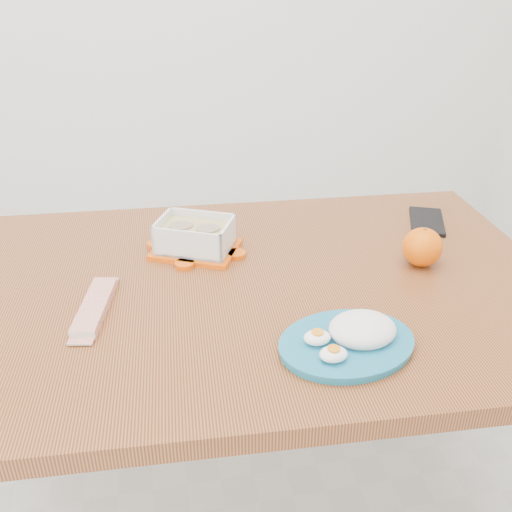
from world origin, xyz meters
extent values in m
cube|color=brown|center=(0.08, 0.05, 0.73)|extent=(1.31, 0.91, 0.04)
cylinder|color=brown|center=(-0.48, 0.44, 0.35)|extent=(0.06, 0.06, 0.71)
cylinder|color=brown|center=(0.67, 0.38, 0.35)|extent=(0.06, 0.06, 0.71)
cube|color=#E35006|center=(-0.03, 0.21, 0.76)|extent=(0.23, 0.21, 0.01)
cube|color=white|center=(-0.03, 0.21, 0.79)|extent=(0.20, 0.18, 0.07)
cube|color=tan|center=(-0.03, 0.21, 0.79)|extent=(0.18, 0.16, 0.04)
cylinder|color=tan|center=(-0.06, 0.22, 0.80)|extent=(0.07, 0.07, 0.02)
cylinder|color=tan|center=(0.00, 0.19, 0.80)|extent=(0.07, 0.07, 0.02)
sphere|color=#FF4905|center=(0.45, 0.05, 0.79)|extent=(0.09, 0.09, 0.09)
cylinder|color=#196A8B|center=(0.19, -0.21, 0.76)|extent=(0.28, 0.28, 0.01)
ellipsoid|color=silver|center=(0.22, -0.20, 0.79)|extent=(0.14, 0.12, 0.05)
ellipsoid|color=white|center=(0.14, -0.20, 0.78)|extent=(0.05, 0.04, 0.02)
ellipsoid|color=white|center=(0.15, -0.25, 0.78)|extent=(0.05, 0.04, 0.02)
cube|color=red|center=(-0.25, 0.00, 0.76)|extent=(0.08, 0.20, 0.02)
cube|color=black|center=(0.56, 0.25, 0.75)|extent=(0.14, 0.18, 0.01)
camera|label=1|loc=(-0.12, -0.96, 1.36)|focal=40.00mm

